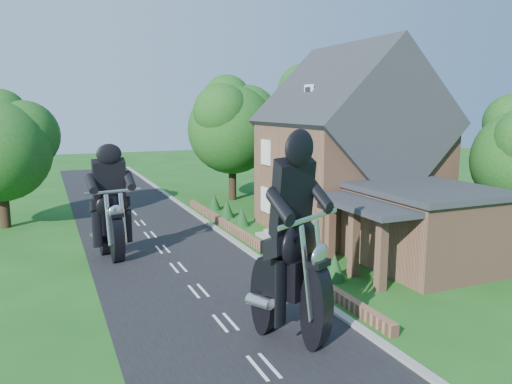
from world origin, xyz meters
name	(u,v)px	position (x,y,z in m)	size (l,w,h in m)	color
ground	(198,291)	(0.00, 0.00, 0.00)	(120.00, 120.00, 0.00)	#174D15
road	(198,291)	(0.00, 0.00, 0.01)	(7.00, 80.00, 0.02)	black
kerb	(286,277)	(3.65, 0.00, 0.06)	(0.30, 80.00, 0.12)	gray
garden_wall	(253,241)	(4.30, 5.00, 0.20)	(0.30, 22.00, 0.40)	#8E6248
house	(349,152)	(10.49, 6.00, 4.34)	(9.54, 8.64, 10.24)	#8E6248
annex	(424,226)	(9.87, -0.80, 1.77)	(7.05, 5.94, 3.44)	#8E6248
tree_house_right	(408,132)	(16.65, 8.62, 5.19)	(6.51, 6.00, 8.40)	black
tree_behind_house	(316,115)	(14.18, 16.14, 6.23)	(7.81, 7.20, 10.08)	black
tree_behind_left	(237,122)	(8.16, 17.13, 5.73)	(6.94, 6.40, 9.16)	black
tree_far_road	(7,142)	(-6.86, 14.11, 4.84)	(6.08, 5.60, 7.84)	black
shrub_a	(335,267)	(5.30, -1.00, 0.55)	(0.90, 0.90, 1.10)	#113616
shrub_b	(304,251)	(5.30, 1.50, 0.55)	(0.90, 0.90, 1.10)	#113616
shrub_c	(279,237)	(5.30, 4.00, 0.55)	(0.90, 0.90, 1.10)	#113616
shrub_d	(242,217)	(5.30, 9.00, 0.55)	(0.90, 0.90, 1.10)	#113616
shrub_e	(227,209)	(5.30, 11.50, 0.55)	(0.90, 0.90, 1.10)	#113616
shrub_f	(214,202)	(5.30, 14.00, 0.55)	(0.90, 0.90, 1.10)	#113616
motorcycle_lead	(291,311)	(1.37, -4.90, 0.93)	(0.51, 2.00, 1.86)	black
motorcycle_follow	(112,242)	(-2.41, 5.42, 0.78)	(0.42, 1.68, 1.56)	black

